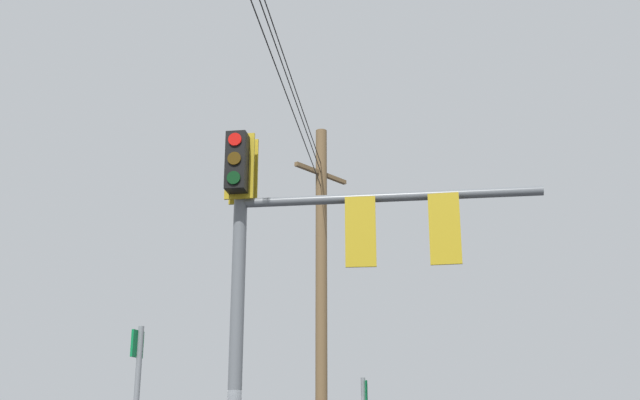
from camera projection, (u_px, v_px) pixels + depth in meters
name	position (u px, v px, depth m)	size (l,w,h in m)	color
signal_mast_assembly	(301.00, 248.00, 11.31)	(1.91, 4.52, 6.31)	slate
utility_pole_wooden	(321.00, 304.00, 22.24)	(2.23, 0.70, 10.91)	brown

